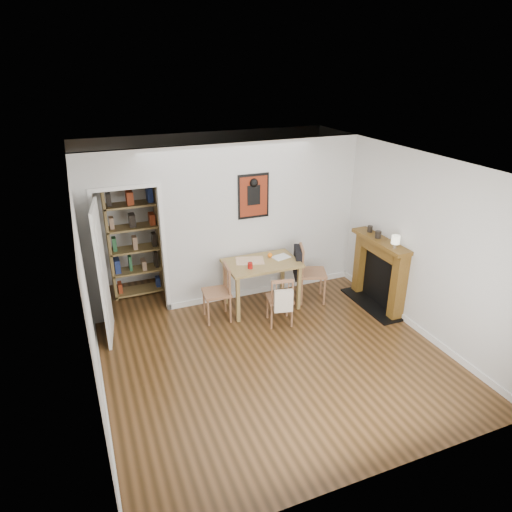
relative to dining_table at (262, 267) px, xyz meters
name	(u,v)px	position (x,y,z in m)	size (l,w,h in m)	color
ground	(262,339)	(-0.37, -0.90, -0.70)	(5.20, 5.20, 0.00)	brown
room_shell	(236,225)	(-0.27, 0.45, 0.60)	(5.20, 5.20, 5.20)	silver
dining_table	(262,267)	(0.00, 0.00, 0.00)	(1.17, 0.74, 0.79)	olive
chair_left	(217,293)	(-0.79, -0.10, -0.25)	(0.48, 0.48, 0.89)	#9C6A49
chair_right	(311,272)	(0.84, -0.10, -0.20)	(0.67, 0.63, 0.97)	#9C6A49
chair_front	(280,299)	(0.06, -0.58, -0.29)	(0.48, 0.52, 0.81)	#9C6A49
bookshelf	(134,238)	(-1.78, 1.24, 0.31)	(0.86, 0.34, 2.04)	olive
fireplace	(380,270)	(1.79, -0.65, -0.08)	(0.45, 1.25, 1.16)	brown
red_glass	(250,265)	(-0.26, -0.15, 0.14)	(0.08, 0.08, 0.10)	maroon
orange_fruit	(270,255)	(0.20, 0.12, 0.13)	(0.08, 0.08, 0.08)	orange
placemat	(250,261)	(-0.16, 0.12, 0.10)	(0.44, 0.33, 0.00)	beige
notebook	(281,257)	(0.36, 0.05, 0.10)	(0.27, 0.20, 0.01)	silver
mantel_lamp	(396,240)	(1.72, -1.02, 0.58)	(0.13, 0.13, 0.20)	silver
ceramic_jar_a	(378,235)	(1.73, -0.58, 0.52)	(0.10, 0.10, 0.11)	black
ceramic_jar_b	(370,229)	(1.78, -0.30, 0.51)	(0.08, 0.08, 0.11)	black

